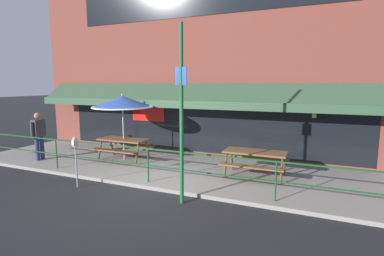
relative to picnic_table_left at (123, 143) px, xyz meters
name	(u,v)px	position (x,y,z in m)	size (l,w,h in m)	color
ground_plane	(143,189)	(2.17, -2.12, -0.71)	(120.00, 120.00, 0.00)	#232326
patio_deck	(176,168)	(2.17, -0.12, -0.66)	(15.00, 4.00, 0.10)	gray
restaurant_building	(201,47)	(2.17, 2.11, 3.52)	(15.00, 1.60, 8.52)	brown
patio_railing	(148,158)	(2.17, -1.82, 0.09)	(13.84, 0.04, 0.97)	#194723
picnic_table_left	(123,143)	(0.00, 0.00, 0.00)	(1.80, 1.42, 0.76)	brown
picnic_table_centre	(255,156)	(4.78, -0.12, 0.00)	(1.80, 1.42, 0.76)	brown
patio_umbrella_left	(122,102)	(0.00, 0.02, 1.47)	(2.14, 2.14, 2.38)	#B7B2A8
pedestrian_walking	(39,134)	(-2.76, -1.23, 0.35)	(0.24, 0.62, 1.71)	navy
parking_meter_near	(75,146)	(0.45, -2.73, 0.44)	(0.15, 0.16, 1.42)	gray
street_sign_pole	(181,114)	(3.56, -2.57, 1.43)	(0.28, 0.09, 4.16)	#1E6033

